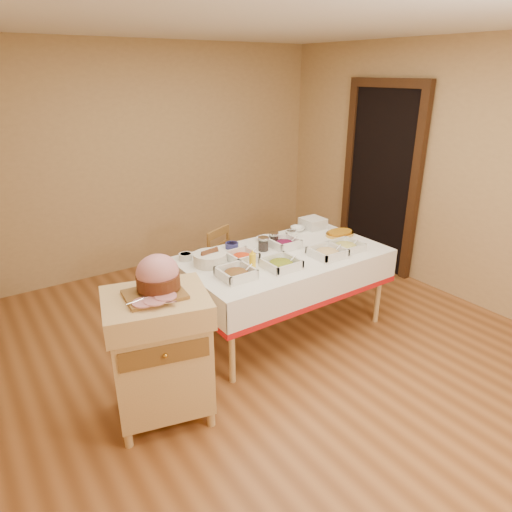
{
  "coord_description": "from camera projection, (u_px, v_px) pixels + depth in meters",
  "views": [
    {
      "loc": [
        -2.05,
        -2.66,
        2.28
      ],
      "look_at": [
        -0.08,
        0.2,
        0.86
      ],
      "focal_mm": 32.0,
      "sensor_mm": 36.0,
      "label": 1
    }
  ],
  "objects": [
    {
      "name": "bread_basket",
      "position": [
        210.0,
        259.0,
        3.82
      ],
      "size": [
        0.28,
        0.28,
        0.12
      ],
      "color": "white",
      "rests_on": "dining_table"
    },
    {
      "name": "bowl_white_imported",
      "position": [
        266.0,
        239.0,
        4.35
      ],
      "size": [
        0.19,
        0.19,
        0.04
      ],
      "primitive_type": "imported",
      "rotation": [
        0.0,
        0.0,
        0.19
      ],
      "color": "white",
      "rests_on": "dining_table"
    },
    {
      "name": "dining_chair",
      "position": [
        229.0,
        269.0,
        4.58
      ],
      "size": [
        0.48,
        0.47,
        0.83
      ],
      "color": "brown",
      "rests_on": "ground"
    },
    {
      "name": "serving_dish_d",
      "position": [
        346.0,
        246.0,
        4.15
      ],
      "size": [
        0.27,
        0.27,
        0.1
      ],
      "color": "white",
      "rests_on": "dining_table"
    },
    {
      "name": "butcher_cart",
      "position": [
        160.0,
        350.0,
        3.06
      ],
      "size": [
        0.78,
        0.7,
        0.94
      ],
      "color": "#E0BA7B",
      "rests_on": "ground"
    },
    {
      "name": "mustard_bottle",
      "position": [
        253.0,
        261.0,
        3.72
      ],
      "size": [
        0.05,
        0.05,
        0.17
      ],
      "color": "yellow",
      "rests_on": "dining_table"
    },
    {
      "name": "room_shell",
      "position": [
        279.0,
        208.0,
        3.47
      ],
      "size": [
        5.0,
        5.0,
        5.0
      ],
      "color": "#955A2E",
      "rests_on": "ground"
    },
    {
      "name": "small_bowl_left",
      "position": [
        186.0,
        256.0,
        3.93
      ],
      "size": [
        0.12,
        0.12,
        0.05
      ],
      "color": "white",
      "rests_on": "dining_table"
    },
    {
      "name": "serving_dish_f",
      "position": [
        284.0,
        243.0,
        4.21
      ],
      "size": [
        0.26,
        0.24,
        0.12
      ],
      "color": "white",
      "rests_on": "dining_table"
    },
    {
      "name": "bowl_small_imported",
      "position": [
        298.0,
        229.0,
        4.63
      ],
      "size": [
        0.17,
        0.17,
        0.05
      ],
      "primitive_type": "imported",
      "rotation": [
        0.0,
        0.0,
        -0.19
      ],
      "color": "white",
      "rests_on": "dining_table"
    },
    {
      "name": "preserve_jar_left",
      "position": [
        263.0,
        244.0,
        4.12
      ],
      "size": [
        0.1,
        0.1,
        0.13
      ],
      "color": "silver",
      "rests_on": "dining_table"
    },
    {
      "name": "plate_stack",
      "position": [
        313.0,
        223.0,
        4.7
      ],
      "size": [
        0.22,
        0.22,
        0.11
      ],
      "color": "white",
      "rests_on": "dining_table"
    },
    {
      "name": "preserve_jar_right",
      "position": [
        274.0,
        239.0,
        4.25
      ],
      "size": [
        0.09,
        0.09,
        0.12
      ],
      "color": "silver",
      "rests_on": "dining_table"
    },
    {
      "name": "small_bowl_mid",
      "position": [
        232.0,
        245.0,
        4.18
      ],
      "size": [
        0.12,
        0.12,
        0.05
      ],
      "color": "navy",
      "rests_on": "dining_table"
    },
    {
      "name": "serving_dish_b",
      "position": [
        281.0,
        264.0,
        3.77
      ],
      "size": [
        0.27,
        0.27,
        0.11
      ],
      "color": "white",
      "rests_on": "dining_table"
    },
    {
      "name": "doorway",
      "position": [
        381.0,
        176.0,
        5.39
      ],
      "size": [
        0.09,
        1.1,
        2.2
      ],
      "color": "black",
      "rests_on": "ground"
    },
    {
      "name": "small_bowl_right",
      "position": [
        291.0,
        233.0,
        4.47
      ],
      "size": [
        0.12,
        0.12,
        0.06
      ],
      "color": "white",
      "rests_on": "dining_table"
    },
    {
      "name": "serving_dish_a",
      "position": [
        236.0,
        273.0,
        3.59
      ],
      "size": [
        0.27,
        0.26,
        0.12
      ],
      "color": "white",
      "rests_on": "dining_table"
    },
    {
      "name": "serving_dish_e",
      "position": [
        242.0,
        257.0,
        3.91
      ],
      "size": [
        0.24,
        0.23,
        0.11
      ],
      "color": "white",
      "rests_on": "dining_table"
    },
    {
      "name": "serving_dish_c",
      "position": [
        327.0,
        252.0,
        4.0
      ],
      "size": [
        0.28,
        0.28,
        0.11
      ],
      "color": "white",
      "rests_on": "dining_table"
    },
    {
      "name": "ham_on_board",
      "position": [
        157.0,
        277.0,
        2.91
      ],
      "size": [
        0.39,
        0.38,
        0.26
      ],
      "color": "brown",
      "rests_on": "butcher_cart"
    },
    {
      "name": "brass_platter",
      "position": [
        340.0,
        233.0,
        4.52
      ],
      "size": [
        0.32,
        0.23,
        0.04
      ],
      "color": "gold",
      "rests_on": "dining_table"
    },
    {
      "name": "dining_table",
      "position": [
        284.0,
        270.0,
        4.13
      ],
      "size": [
        1.82,
        1.02,
        0.76
      ],
      "color": "#E0BA7B",
      "rests_on": "ground"
    }
  ]
}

